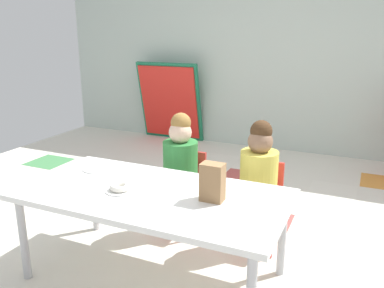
# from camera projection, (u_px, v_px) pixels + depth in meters

# --- Properties ---
(ground_plane) EXTENTS (6.08, 5.17, 0.02)m
(ground_plane) POSITION_uv_depth(u_px,v_px,m) (191.00, 235.00, 3.07)
(ground_plane) COLOR silver
(back_wall) EXTENTS (6.08, 0.10, 2.50)m
(back_wall) POSITION_uv_depth(u_px,v_px,m) (277.00, 51.00, 4.99)
(back_wall) COLOR #B2C1B7
(back_wall) RESTS_ON ground_plane
(craft_table) EXTENTS (1.60, 0.82, 0.57)m
(craft_table) POSITION_uv_depth(u_px,v_px,m) (153.00, 199.00, 2.41)
(craft_table) COLOR white
(craft_table) RESTS_ON ground_plane
(seated_child_near_camera) EXTENTS (0.32, 0.32, 0.92)m
(seated_child_near_camera) POSITION_uv_depth(u_px,v_px,m) (181.00, 161.00, 3.01)
(seated_child_near_camera) COLOR red
(seated_child_near_camera) RESTS_ON ground_plane
(seated_child_middle_seat) EXTENTS (0.33, 0.33, 0.92)m
(seated_child_middle_seat) POSITION_uv_depth(u_px,v_px,m) (259.00, 173.00, 2.78)
(seated_child_middle_seat) COLOR red
(seated_child_middle_seat) RESTS_ON ground_plane
(folded_activity_table) EXTENTS (0.90, 0.29, 1.09)m
(folded_activity_table) POSITION_uv_depth(u_px,v_px,m) (170.00, 102.00, 5.56)
(folded_activity_table) COLOR #19724C
(folded_activity_table) RESTS_ON ground_plane
(paper_bag_brown) EXTENTS (0.13, 0.09, 0.22)m
(paper_bag_brown) POSITION_uv_depth(u_px,v_px,m) (212.00, 182.00, 2.25)
(paper_bag_brown) COLOR #9E754C
(paper_bag_brown) RESTS_ON craft_table
(paper_plate_near_edge) EXTENTS (0.18, 0.18, 0.01)m
(paper_plate_near_edge) POSITION_uv_depth(u_px,v_px,m) (120.00, 190.00, 2.41)
(paper_plate_near_edge) COLOR white
(paper_plate_near_edge) RESTS_ON craft_table
(paper_plate_center_table) EXTENTS (0.18, 0.18, 0.01)m
(paper_plate_center_table) POSITION_uv_depth(u_px,v_px,m) (96.00, 169.00, 2.78)
(paper_plate_center_table) COLOR white
(paper_plate_center_table) RESTS_ON craft_table
(donut_powdered_on_plate) EXTENTS (0.13, 0.13, 0.04)m
(donut_powdered_on_plate) POSITION_uv_depth(u_px,v_px,m) (120.00, 187.00, 2.41)
(donut_powdered_on_plate) COLOR white
(donut_powdered_on_plate) RESTS_ON craft_table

